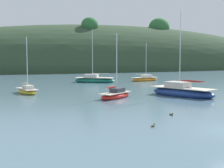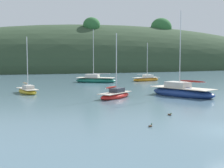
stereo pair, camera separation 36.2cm
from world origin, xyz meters
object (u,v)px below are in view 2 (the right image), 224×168
Objects in this scene: sailboat_yellow_far at (27,91)px; sailboat_blue_center at (115,95)px; sailboat_red_portside at (146,79)px; sailboat_black_sloop at (182,92)px; duck_lone_right at (150,126)px; duck_trailing at (170,115)px; sailboat_navy_dinghy at (95,80)px.

sailboat_blue_center is (8.23, -7.83, 0.01)m from sailboat_yellow_far.
sailboat_red_portside is at bearing 29.00° from sailboat_yellow_far.
sailboat_black_sloop is 16.50m from duck_lone_right.
sailboat_blue_center is 17.35× the size of duck_lone_right.
sailboat_red_portside is at bearing 73.17° from sailboat_black_sloop.
sailboat_black_sloop is 1.38× the size of sailboat_blue_center.
duck_lone_right is (5.16, -21.56, -0.27)m from sailboat_yellow_far.
sailboat_yellow_far reaches higher than duck_lone_right.
sailboat_black_sloop is 12.17m from duck_trailing.
sailboat_black_sloop is (3.16, -21.48, 0.05)m from sailboat_navy_dinghy.
sailboat_blue_center is 14.08m from duck_lone_right.
duck_trailing is at bearing -65.76° from sailboat_yellow_far.
sailboat_navy_dinghy is 20.83m from sailboat_blue_center.
sailboat_black_sloop is 1.41× the size of sailboat_yellow_far.
sailboat_navy_dinghy is at bearing 77.63° from duck_lone_right.
sailboat_yellow_far is 17.03× the size of duck_lone_right.
sailboat_navy_dinghy is 1.31× the size of sailboat_blue_center.
duck_trailing is (0.13, -10.75, -0.28)m from sailboat_blue_center.
duck_trailing is at bearing -114.16° from sailboat_red_portside.
sailboat_navy_dinghy is 9.59m from sailboat_red_portside.
sailboat_black_sloop is at bearing -8.44° from sailboat_blue_center.
sailboat_blue_center reaches higher than duck_lone_right.
sailboat_navy_dinghy is at bearing 82.19° from duck_trailing.
duck_lone_right is at bearing -102.37° from sailboat_navy_dinghy.
sailboat_navy_dinghy reaches higher than duck_trailing.
duck_trailing is (-13.86, -30.90, -0.28)m from sailboat_red_portside.
duck_lone_right is at bearing -130.13° from sailboat_black_sloop.
duck_trailing is at bearing -127.63° from sailboat_black_sloop.
sailboat_black_sloop reaches higher than duck_trailing.
duck_lone_right is at bearing -76.55° from sailboat_yellow_far.
sailboat_navy_dinghy is at bearing 178.73° from sailboat_red_portside.
sailboat_red_portside is (6.43, 21.27, -0.13)m from sailboat_black_sloop.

